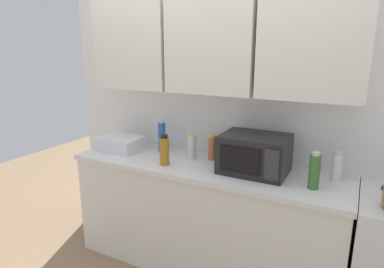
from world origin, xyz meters
name	(u,v)px	position (x,y,z in m)	size (l,w,h in m)	color
wall_back_with_cabinets	(218,76)	(0.00, -0.07, 1.57)	(3.05, 0.38, 2.60)	white
counter_run	(204,216)	(0.00, -0.30, 0.45)	(2.18, 0.63, 0.90)	white
microwave	(254,154)	(0.39, -0.27, 1.04)	(0.48, 0.37, 0.28)	black
dish_rack	(121,143)	(-0.84, -0.30, 0.96)	(0.38, 0.30, 0.12)	silver
bottle_white_jar	(337,167)	(0.94, -0.17, 1.00)	(0.07, 0.07, 0.21)	white
bottle_green_oil	(314,171)	(0.82, -0.38, 1.02)	(0.07, 0.07, 0.25)	#386B2D
bottle_clear_tall	(192,147)	(-0.15, -0.23, 1.01)	(0.08, 0.08, 0.22)	silver
bottle_blue_cleaner	(162,137)	(-0.48, -0.17, 1.04)	(0.06, 0.06, 0.29)	#2D56B7
bottle_amber_vinegar	(164,150)	(-0.28, -0.45, 1.02)	(0.07, 0.07, 0.24)	#AD701E
bottle_spice_jar	(212,148)	(0.00, -0.16, 1.00)	(0.06, 0.06, 0.21)	#BC6638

